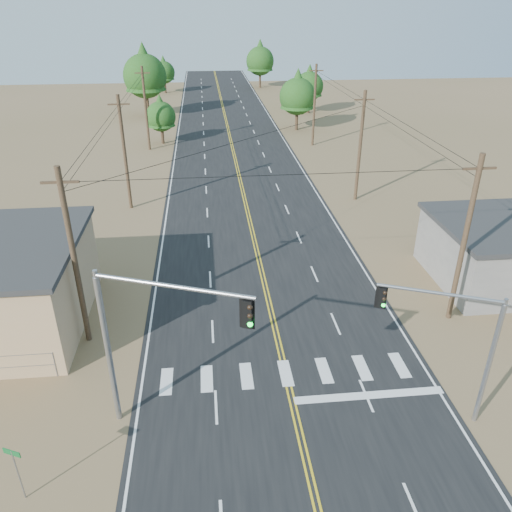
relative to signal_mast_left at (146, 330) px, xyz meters
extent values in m
cube|color=black|center=(6.23, 24.89, -5.19)|extent=(15.00, 200.00, 0.02)
cylinder|color=gray|center=(-5.27, 3.89, -4.45)|extent=(0.06, 0.06, 1.50)
cylinder|color=#4C3826|center=(-4.27, 6.89, -0.20)|extent=(0.30, 0.30, 10.00)
cube|color=#4C3826|center=(-4.27, 6.89, 4.00)|extent=(1.80, 0.12, 0.12)
cylinder|color=#4C3826|center=(-4.27, 26.89, -0.20)|extent=(0.30, 0.30, 10.00)
cube|color=#4C3826|center=(-4.27, 26.89, 4.00)|extent=(1.80, 0.12, 0.12)
cylinder|color=#4C3826|center=(-4.27, 46.89, -0.20)|extent=(0.30, 0.30, 10.00)
cube|color=#4C3826|center=(-4.27, 46.89, 4.00)|extent=(1.80, 0.12, 0.12)
cylinder|color=#4C3826|center=(16.73, 6.89, -0.20)|extent=(0.30, 0.30, 10.00)
cube|color=#4C3826|center=(16.73, 6.89, 4.00)|extent=(1.80, 0.12, 0.12)
cylinder|color=#4C3826|center=(16.73, 26.89, -0.20)|extent=(0.30, 0.30, 10.00)
cube|color=#4C3826|center=(16.73, 26.89, 4.00)|extent=(1.80, 0.12, 0.12)
cylinder|color=#4C3826|center=(16.73, 46.89, -0.20)|extent=(0.30, 0.30, 10.00)
cube|color=#4C3826|center=(16.73, 46.89, 4.00)|extent=(1.80, 0.12, 0.12)
cylinder|color=gray|center=(-1.77, 0.69, -1.53)|extent=(0.25, 0.25, 7.35)
cylinder|color=gray|center=(-1.77, 0.69, 2.15)|extent=(0.19, 0.19, 0.63)
cylinder|color=gray|center=(1.24, -0.48, 2.25)|extent=(6.08, 2.50, 0.17)
cube|color=black|center=(3.95, -1.53, 1.57)|extent=(0.46, 0.43, 1.15)
sphere|color=black|center=(4.02, -1.71, 1.94)|extent=(0.21, 0.21, 0.21)
sphere|color=black|center=(4.02, -1.71, 1.57)|extent=(0.21, 0.21, 0.21)
sphere|color=#0CE533|center=(4.02, -1.71, 1.20)|extent=(0.21, 0.21, 0.21)
cylinder|color=gray|center=(14.23, -1.11, -2.11)|extent=(0.21, 0.21, 6.19)
cylinder|color=gray|center=(14.23, -1.11, 0.98)|extent=(0.16, 0.16, 0.53)
cylinder|color=gray|center=(11.92, -0.16, 1.07)|extent=(4.67, 2.03, 0.14)
cube|color=black|center=(9.86, 0.69, 0.50)|extent=(0.39, 0.36, 0.97)
sphere|color=black|center=(9.92, 0.54, 0.81)|extent=(0.18, 0.18, 0.18)
sphere|color=black|center=(9.92, 0.54, 0.50)|extent=(0.18, 0.18, 0.18)
sphere|color=#0CE533|center=(9.92, 0.54, 0.19)|extent=(0.18, 0.18, 0.18)
cylinder|color=gray|center=(-4.77, -3.11, -3.95)|extent=(0.06, 0.06, 2.51)
cube|color=#0C5923|center=(-4.77, -3.11, -2.79)|extent=(0.70, 0.34, 0.25)
cylinder|color=#3F2D1E|center=(-2.77, 49.78, -4.06)|extent=(0.40, 0.40, 2.29)
cone|color=#254C15|center=(-2.77, 49.78, -0.88)|extent=(3.56, 3.56, 4.07)
sphere|color=#254C15|center=(-2.77, 49.78, -1.70)|extent=(3.81, 3.81, 3.81)
cylinder|color=#3F2D1E|center=(-6.18, 67.59, -3.17)|extent=(0.48, 0.48, 4.06)
cone|color=#254C15|center=(-6.18, 67.59, 2.47)|extent=(6.32, 6.32, 7.22)
sphere|color=#254C15|center=(-6.18, 67.59, 1.01)|extent=(6.77, 6.77, 6.77)
cylinder|color=#3F2D1E|center=(-4.74, 90.47, -3.91)|extent=(0.46, 0.46, 2.59)
cone|color=#254C15|center=(-4.74, 90.47, -0.31)|extent=(4.03, 4.03, 4.60)
sphere|color=#254C15|center=(-4.74, 90.47, -1.25)|extent=(4.31, 4.31, 4.31)
cylinder|color=#3F2D1E|center=(16.14, 55.61, -3.66)|extent=(0.44, 0.44, 3.08)
cone|color=#254C15|center=(16.14, 55.61, 0.62)|extent=(4.80, 4.80, 5.48)
sphere|color=#254C15|center=(16.14, 55.61, -0.49)|extent=(5.14, 5.14, 5.14)
cylinder|color=#3F2D1E|center=(20.23, 67.50, -3.80)|extent=(0.49, 0.49, 2.79)
cone|color=#254C15|center=(20.23, 67.50, 0.07)|extent=(4.34, 4.34, 4.97)
sphere|color=#254C15|center=(20.23, 67.50, -0.93)|extent=(4.66, 4.66, 4.66)
cylinder|color=#3F2D1E|center=(15.23, 95.37, -3.45)|extent=(0.44, 0.44, 3.51)
cone|color=#254C15|center=(15.23, 95.37, 1.43)|extent=(5.46, 5.46, 6.25)
sphere|color=#254C15|center=(15.23, 95.37, 0.17)|extent=(5.85, 5.85, 5.85)
camera|label=1|loc=(2.68, -16.67, 11.73)|focal=35.00mm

